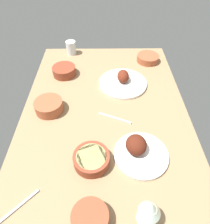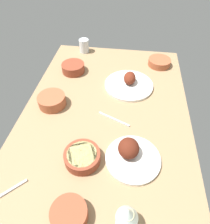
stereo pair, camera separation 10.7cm
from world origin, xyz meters
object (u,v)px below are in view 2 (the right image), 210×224
(plate_far_side, at_px, (131,154))
(bowl_cream, at_px, (52,100))
(wine_glass, at_px, (128,215))
(fork_loose, at_px, (114,119))
(plate_near_viewer, at_px, (129,83))
(spoon_loose, at_px, (7,192))
(bowl_pasta, at_px, (73,67))
(bowl_soup, at_px, (159,62))
(bowl_onions, at_px, (69,214))
(bowl_potatoes, at_px, (82,157))
(water_tumbler, at_px, (84,46))

(plate_far_side, height_order, bowl_cream, plate_far_side)
(wine_glass, distance_m, fork_loose, 0.50)
(plate_near_viewer, height_order, bowl_cream, plate_near_viewer)
(plate_far_side, bearing_deg, spoon_loose, -64.76)
(bowl_pasta, xyz_separation_m, fork_loose, (0.39, 0.31, -0.03))
(plate_near_viewer, bearing_deg, bowl_cream, -61.41)
(plate_near_viewer, xyz_separation_m, bowl_cream, (0.23, -0.42, 0.01))
(bowl_cream, bearing_deg, bowl_pasta, 173.21)
(bowl_pasta, distance_m, fork_loose, 0.50)
(wine_glass, xyz_separation_m, fork_loose, (-0.49, -0.09, -0.10))
(plate_far_side, xyz_separation_m, bowl_pasta, (-0.61, -0.41, 0.00))
(bowl_pasta, height_order, spoon_loose, bowl_pasta)
(bowl_soup, xyz_separation_m, spoon_loose, (0.99, -0.63, -0.02))
(plate_far_side, relative_size, bowl_soup, 1.61)
(bowl_pasta, bearing_deg, bowl_cream, -6.79)
(plate_far_side, relative_size, fork_loose, 1.34)
(plate_far_side, xyz_separation_m, bowl_onions, (0.28, -0.21, 0.00))
(plate_far_side, distance_m, bowl_pasta, 0.73)
(bowl_potatoes, xyz_separation_m, fork_loose, (-0.26, 0.11, -0.02))
(plate_near_viewer, relative_size, bowl_potatoes, 1.87)
(bowl_pasta, bearing_deg, bowl_potatoes, 17.29)
(water_tumbler, bearing_deg, spoon_loose, -4.25)
(plate_near_viewer, relative_size, water_tumbler, 3.13)
(bowl_cream, relative_size, spoon_loose, 0.92)
(bowl_pasta, xyz_separation_m, wine_glass, (0.88, 0.41, 0.07))
(plate_far_side, relative_size, bowl_potatoes, 1.54)
(fork_loose, bearing_deg, bowl_potatoes, 90.13)
(bowl_cream, relative_size, wine_glass, 1.08)
(bowl_onions, bearing_deg, plate_far_side, 143.40)
(wine_glass, xyz_separation_m, water_tumbler, (-1.15, -0.39, -0.05))
(bowl_potatoes, bearing_deg, spoon_loose, -55.52)
(bowl_onions, relative_size, bowl_pasta, 0.89)
(water_tumbler, bearing_deg, wine_glass, 18.67)
(bowl_potatoes, relative_size, bowl_cream, 1.04)
(plate_far_side, bearing_deg, water_tumbler, -155.84)
(plate_near_viewer, distance_m, bowl_onions, 0.80)
(bowl_potatoes, xyz_separation_m, wine_glass, (0.23, 0.20, 0.07))
(water_tumbler, bearing_deg, bowl_pasta, -4.15)
(bowl_pasta, height_order, fork_loose, bowl_pasta)
(water_tumbler, relative_size, spoon_loose, 0.57)
(plate_far_side, height_order, water_tumbler, water_tumbler)
(plate_near_viewer, distance_m, water_tumbler, 0.51)
(plate_near_viewer, bearing_deg, spoon_loose, -30.99)
(plate_far_side, xyz_separation_m, spoon_loose, (0.22, -0.47, -0.02))
(spoon_loose, bearing_deg, water_tumbler, -139.28)
(plate_near_viewer, bearing_deg, wine_glass, 2.22)
(bowl_potatoes, distance_m, wine_glass, 0.32)
(plate_far_side, xyz_separation_m, bowl_potatoes, (0.04, -0.21, 0.00))
(bowl_onions, height_order, bowl_pasta, same)
(bowl_onions, distance_m, fork_loose, 0.50)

